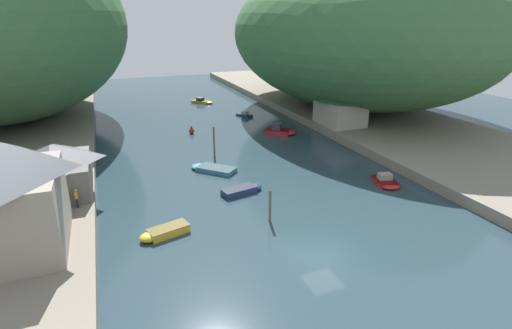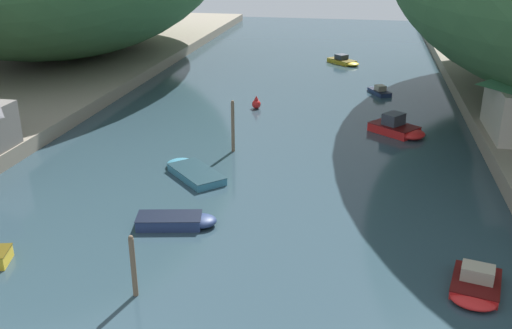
# 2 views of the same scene
# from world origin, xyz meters

# --- Properties ---
(water_surface) EXTENTS (130.00, 130.00, 0.00)m
(water_surface) POSITION_xyz_m (0.00, 30.00, 0.00)
(water_surface) COLOR #283D47
(water_surface) RESTS_ON ground
(boat_red_skiff) EXTENTS (4.69, 4.32, 1.54)m
(boat_red_skiff) POSITION_xyz_m (9.80, 29.37, 0.47)
(boat_red_skiff) COLOR red
(boat_red_skiff) RESTS_ON water_surface
(boat_open_rowboat) EXTENTS (2.58, 3.62, 0.88)m
(boat_open_rowboat) POSITION_xyz_m (8.37, 41.59, 0.27)
(boat_open_rowboat) COLOR navy
(boat_open_rowboat) RESTS_ON water_surface
(boat_mid_channel) EXTENTS (4.34, 2.26, 0.60)m
(boat_mid_channel) POSITION_xyz_m (-1.98, 11.99, 0.30)
(boat_mid_channel) COLOR navy
(boat_mid_channel) RESTS_ON water_surface
(boat_navy_launch) EXTENTS (2.59, 3.68, 1.02)m
(boat_navy_launch) POSITION_xyz_m (12.17, 8.66, 0.31)
(boat_navy_launch) COLOR red
(boat_navy_launch) RESTS_ON water_surface
(boat_moored_right) EXTENTS (5.05, 5.11, 0.49)m
(boat_moored_right) POSITION_xyz_m (-3.36, 18.77, 0.24)
(boat_moored_right) COLOR teal
(boat_moored_right) RESTS_ON water_surface
(boat_far_right_bank) EXTENTS (4.26, 4.30, 1.05)m
(boat_far_right_bank) POSITION_xyz_m (4.53, 54.81, 0.33)
(boat_far_right_bank) COLOR gold
(boat_far_right_bank) RESTS_ON water_surface
(mooring_post_nearest) EXTENTS (0.22, 0.22, 2.85)m
(mooring_post_nearest) POSITION_xyz_m (-1.86, 5.73, 1.43)
(mooring_post_nearest) COLOR brown
(mooring_post_nearest) RESTS_ON water_surface
(mooring_post_fourth) EXTENTS (0.23, 0.23, 3.69)m
(mooring_post_fourth) POSITION_xyz_m (-1.73, 23.39, 1.85)
(mooring_post_fourth) COLOR brown
(mooring_post_fourth) RESTS_ON water_surface
(channel_buoy_near) EXTENTS (0.77, 0.77, 1.16)m
(channel_buoy_near) POSITION_xyz_m (-2.16, 34.27, 0.45)
(channel_buoy_near) COLOR red
(channel_buoy_near) RESTS_ON water_surface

